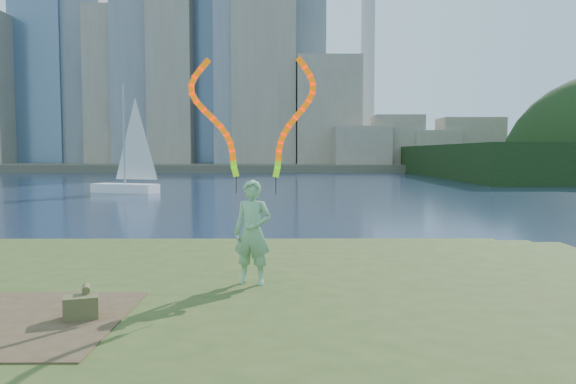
{
  "coord_description": "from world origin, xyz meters",
  "views": [
    {
      "loc": [
        1.58,
        -10.5,
        3.03
      ],
      "look_at": [
        1.64,
        1.0,
        2.23
      ],
      "focal_mm": 35.0,
      "sensor_mm": 36.0,
      "label": 1
    }
  ],
  "objects": [
    {
      "name": "ground",
      "position": [
        0.0,
        0.0,
        0.0
      ],
      "size": [
        320.0,
        320.0,
        0.0
      ],
      "primitive_type": "plane",
      "color": "#18243C",
      "rests_on": "ground"
    },
    {
      "name": "woman_with_ribbons",
      "position": [
        1.04,
        -1.04,
        2.19
      ],
      "size": [
        2.04,
        0.69,
        4.14
      ],
      "rotation": [
        0.0,
        0.0,
        -0.27
      ],
      "color": "#167626",
      "rests_on": "grassy_knoll"
    },
    {
      "name": "canvas_bag",
      "position": [
        -1.16,
        -3.09,
        0.97
      ],
      "size": [
        0.52,
        0.58,
        0.42
      ],
      "rotation": [
        0.0,
        0.0,
        0.32
      ],
      "color": "#4C4825",
      "rests_on": "grassy_knoll"
    },
    {
      "name": "far_shore",
      "position": [
        0.0,
        95.0,
        0.6
      ],
      "size": [
        320.0,
        40.0,
        1.2
      ],
      "primitive_type": "cube",
      "color": "#4F4A3A",
      "rests_on": "ground"
    },
    {
      "name": "grassy_knoll",
      "position": [
        0.0,
        -2.3,
        0.34
      ],
      "size": [
        20.0,
        18.0,
        0.8
      ],
      "color": "#39491A",
      "rests_on": "ground"
    },
    {
      "name": "dirt_patch",
      "position": [
        -2.2,
        -3.2,
        0.81
      ],
      "size": [
        3.2,
        3.0,
        0.02
      ],
      "primitive_type": "cube",
      "color": "#47331E",
      "rests_on": "grassy_knoll"
    },
    {
      "name": "sailboat",
      "position": [
        -10.38,
        32.19,
        1.42
      ],
      "size": [
        5.42,
        3.26,
        8.26
      ],
      "rotation": [
        0.0,
        0.0,
        -0.34
      ],
      "color": "white",
      "rests_on": "ground"
    }
  ]
}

